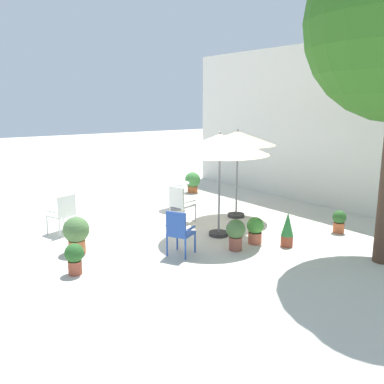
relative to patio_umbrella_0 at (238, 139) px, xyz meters
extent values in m
plane|color=beige|center=(0.01, -1.65, -2.02)|extent=(60.00, 60.00, 0.00)
cube|color=silver|center=(0.01, 2.92, 0.27)|extent=(9.97, 0.30, 4.58)
cylinder|color=#2D2D2D|center=(0.00, 0.00, -1.98)|extent=(0.44, 0.44, 0.08)
cylinder|color=slate|center=(0.00, 0.00, -0.91)|extent=(0.04, 0.04, 2.22)
cone|color=beige|center=(0.00, 0.00, 0.03)|extent=(1.90, 1.90, 0.34)
sphere|color=slate|center=(0.00, 0.00, 0.23)|extent=(0.06, 0.06, 0.06)
cylinder|color=#2D2D2D|center=(0.93, -1.38, -1.98)|extent=(0.44, 0.44, 0.08)
cylinder|color=slate|center=(0.93, -1.38, -0.89)|extent=(0.04, 0.04, 2.27)
cone|color=beige|center=(0.93, -1.38, 0.03)|extent=(2.14, 2.14, 0.43)
sphere|color=slate|center=(0.93, -1.38, 0.27)|extent=(0.06, 0.06, 0.06)
cylinder|color=white|center=(-1.60, -0.81, -1.28)|extent=(0.75, 0.75, 0.02)
cylinder|color=slate|center=(-1.60, -0.81, -1.66)|extent=(0.06, 0.06, 0.73)
cylinder|color=slate|center=(-1.60, -0.81, -2.01)|extent=(0.41, 0.41, 0.03)
cube|color=#24499E|center=(1.39, -2.74, -1.60)|extent=(0.60, 0.60, 0.04)
cube|color=#24499E|center=(1.49, -2.92, -1.35)|extent=(0.39, 0.22, 0.46)
cube|color=#24499E|center=(1.57, -2.64, -1.48)|extent=(0.22, 0.38, 0.03)
cube|color=#24499E|center=(1.22, -2.83, -1.48)|extent=(0.22, 0.38, 0.03)
cylinder|color=#24499E|center=(1.48, -2.46, -1.82)|extent=(0.04, 0.04, 0.41)
cylinder|color=#24499E|center=(1.12, -2.64, -1.82)|extent=(0.04, 0.04, 0.41)
cylinder|color=#24499E|center=(1.67, -2.83, -1.82)|extent=(0.04, 0.04, 0.41)
cylinder|color=#24499E|center=(1.31, -3.01, -1.82)|extent=(0.04, 0.04, 0.41)
cube|color=silver|center=(-0.43, -1.41, -1.58)|extent=(0.58, 0.57, 0.04)
cube|color=silver|center=(-0.38, -1.63, -1.33)|extent=(0.47, 0.14, 0.47)
cube|color=silver|center=(-0.20, -1.36, -1.46)|extent=(0.13, 0.43, 0.03)
cube|color=silver|center=(-0.65, -1.46, -1.46)|extent=(0.13, 0.43, 0.03)
cylinder|color=silver|center=(-0.24, -1.15, -1.81)|extent=(0.04, 0.04, 0.42)
cylinder|color=silver|center=(-0.70, -1.24, -1.81)|extent=(0.04, 0.04, 0.42)
cylinder|color=silver|center=(-0.15, -1.58, -1.81)|extent=(0.04, 0.04, 0.42)
cylinder|color=silver|center=(-0.61, -1.67, -1.81)|extent=(0.04, 0.04, 0.42)
cube|color=white|center=(-1.36, -4.14, -1.60)|extent=(0.61, 0.62, 0.04)
cube|color=white|center=(-1.15, -4.07, -1.35)|extent=(0.19, 0.46, 0.45)
cube|color=white|center=(-1.43, -3.92, -1.48)|extent=(0.42, 0.17, 0.03)
cube|color=white|center=(-1.28, -4.35, -1.48)|extent=(0.42, 0.17, 0.03)
cylinder|color=white|center=(-1.64, -3.99, -1.82)|extent=(0.04, 0.04, 0.41)
cylinder|color=white|center=(-1.49, -4.43, -1.82)|extent=(0.04, 0.04, 0.41)
cylinder|color=white|center=(-1.22, -3.85, -1.82)|extent=(0.04, 0.04, 0.41)
cylinder|color=white|center=(-1.07, -4.28, -1.82)|extent=(0.04, 0.04, 0.41)
cylinder|color=#9A4935|center=(1.08, -4.77, -1.90)|extent=(0.24, 0.24, 0.24)
cylinder|color=#382819|center=(1.08, -4.77, -1.79)|extent=(0.21, 0.21, 0.02)
sphere|color=#275924|center=(1.08, -4.77, -1.64)|extent=(0.34, 0.34, 0.34)
cylinder|color=#BC5A34|center=(2.41, 0.97, -1.91)|extent=(0.25, 0.25, 0.24)
cylinder|color=#382819|center=(2.41, 0.97, -1.80)|extent=(0.22, 0.22, 0.02)
sphere|color=#2A5925|center=(2.41, 0.97, -1.65)|extent=(0.31, 0.31, 0.31)
sphere|color=#E34833|center=(2.50, 0.93, -1.66)|extent=(0.08, 0.08, 0.08)
sphere|color=#E34833|center=(2.49, 0.93, -1.60)|extent=(0.08, 0.08, 0.08)
sphere|color=#E34833|center=(2.42, 1.08, -1.60)|extent=(0.08, 0.08, 0.08)
sphere|color=#E34833|center=(2.38, 1.06, -1.70)|extent=(0.09, 0.09, 0.09)
cylinder|color=#BC693E|center=(0.10, -4.35, -1.89)|extent=(0.33, 0.33, 0.26)
cylinder|color=#382819|center=(0.10, -4.35, -1.77)|extent=(0.29, 0.29, 0.02)
sphere|color=#4C713E|center=(0.10, -4.35, -1.54)|extent=(0.52, 0.52, 0.52)
cylinder|color=#B55941|center=(1.80, -1.11, -1.90)|extent=(0.28, 0.28, 0.24)
cylinder|color=#382819|center=(1.80, -1.11, -1.79)|extent=(0.25, 0.25, 0.02)
sphere|color=#438D34|center=(1.80, -1.11, -1.63)|extent=(0.36, 0.36, 0.36)
sphere|color=#E74640|center=(1.85, -1.02, -1.62)|extent=(0.11, 0.11, 0.11)
sphere|color=#E74640|center=(1.79, -1.23, -1.56)|extent=(0.09, 0.09, 0.09)
sphere|color=#E74640|center=(1.89, -1.18, -1.59)|extent=(0.10, 0.10, 0.10)
cylinder|color=brown|center=(2.32, -0.71, -1.91)|extent=(0.25, 0.25, 0.23)
cylinder|color=#382819|center=(2.32, -0.71, -1.80)|extent=(0.22, 0.22, 0.02)
cone|color=#31813B|center=(2.32, -0.71, -1.55)|extent=(0.26, 0.26, 0.50)
cylinder|color=brown|center=(1.85, -1.71, -1.89)|extent=(0.26, 0.26, 0.27)
cylinder|color=#382819|center=(1.85, -1.71, -1.76)|extent=(0.23, 0.23, 0.02)
sphere|color=#486D3A|center=(1.85, -1.71, -1.58)|extent=(0.39, 0.39, 0.39)
sphere|color=#B74EAC|center=(1.84, -1.59, -1.55)|extent=(0.10, 0.10, 0.10)
sphere|color=#B74EAC|center=(1.79, -1.81, -1.49)|extent=(0.11, 0.11, 0.11)
cylinder|color=#A3542A|center=(-3.08, 0.87, -1.92)|extent=(0.33, 0.33, 0.21)
cylinder|color=#382819|center=(-3.08, 0.87, -1.82)|extent=(0.29, 0.29, 0.02)
sphere|color=#3C7B38|center=(-3.08, 0.87, -1.59)|extent=(0.51, 0.51, 0.51)
camera|label=1|loc=(7.71, -7.16, 0.89)|focal=38.73mm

